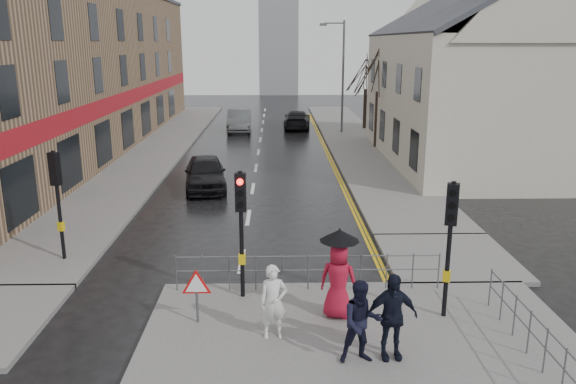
{
  "coord_description": "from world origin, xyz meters",
  "views": [
    {
      "loc": [
        1.1,
        -13.45,
        6.65
      ],
      "look_at": [
        1.47,
        3.54,
        2.09
      ],
      "focal_mm": 35.0,
      "sensor_mm": 36.0,
      "label": 1
    }
  ],
  "objects_px": {
    "pedestrian_a": "(273,302)",
    "pedestrian_d": "(391,316)",
    "pedestrian_with_umbrella": "(339,272)",
    "car_mid": "(239,121)",
    "pedestrian_b": "(362,322)",
    "car_parked": "(205,173)"
  },
  "relations": [
    {
      "from": "pedestrian_d",
      "to": "pedestrian_b",
      "type": "bearing_deg",
      "value": -172.06
    },
    {
      "from": "pedestrian_a",
      "to": "pedestrian_d",
      "type": "bearing_deg",
      "value": -26.09
    },
    {
      "from": "pedestrian_a",
      "to": "pedestrian_b",
      "type": "distance_m",
      "value": 2.11
    },
    {
      "from": "pedestrian_d",
      "to": "car_mid",
      "type": "height_order",
      "value": "pedestrian_d"
    },
    {
      "from": "pedestrian_a",
      "to": "car_parked",
      "type": "height_order",
      "value": "pedestrian_a"
    },
    {
      "from": "pedestrian_a",
      "to": "car_parked",
      "type": "distance_m",
      "value": 14.3
    },
    {
      "from": "pedestrian_b",
      "to": "car_parked",
      "type": "bearing_deg",
      "value": 102.56
    },
    {
      "from": "pedestrian_a",
      "to": "car_mid",
      "type": "height_order",
      "value": "pedestrian_a"
    },
    {
      "from": "pedestrian_with_umbrella",
      "to": "pedestrian_d",
      "type": "xyz_separation_m",
      "value": [
        0.91,
        -1.87,
        -0.22
      ]
    },
    {
      "from": "pedestrian_with_umbrella",
      "to": "pedestrian_d",
      "type": "bearing_deg",
      "value": -64.03
    },
    {
      "from": "pedestrian_d",
      "to": "pedestrian_with_umbrella",
      "type": "bearing_deg",
      "value": 110.98
    },
    {
      "from": "pedestrian_a",
      "to": "pedestrian_d",
      "type": "relative_size",
      "value": 0.91
    },
    {
      "from": "car_mid",
      "to": "pedestrian_b",
      "type": "bearing_deg",
      "value": -83.87
    },
    {
      "from": "pedestrian_a",
      "to": "pedestrian_b",
      "type": "relative_size",
      "value": 0.96
    },
    {
      "from": "pedestrian_b",
      "to": "car_parked",
      "type": "relative_size",
      "value": 0.4
    },
    {
      "from": "pedestrian_d",
      "to": "car_parked",
      "type": "xyz_separation_m",
      "value": [
        -5.7,
        14.84,
        -0.32
      ]
    },
    {
      "from": "pedestrian_d",
      "to": "car_parked",
      "type": "relative_size",
      "value": 0.42
    },
    {
      "from": "pedestrian_with_umbrella",
      "to": "car_parked",
      "type": "height_order",
      "value": "pedestrian_with_umbrella"
    },
    {
      "from": "car_parked",
      "to": "car_mid",
      "type": "distance_m",
      "value": 17.56
    },
    {
      "from": "pedestrian_with_umbrella",
      "to": "pedestrian_d",
      "type": "relative_size",
      "value": 1.17
    },
    {
      "from": "car_parked",
      "to": "pedestrian_d",
      "type": "bearing_deg",
      "value": -76.95
    },
    {
      "from": "pedestrian_a",
      "to": "pedestrian_d",
      "type": "xyz_separation_m",
      "value": [
        2.48,
        -0.91,
        0.09
      ]
    }
  ]
}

